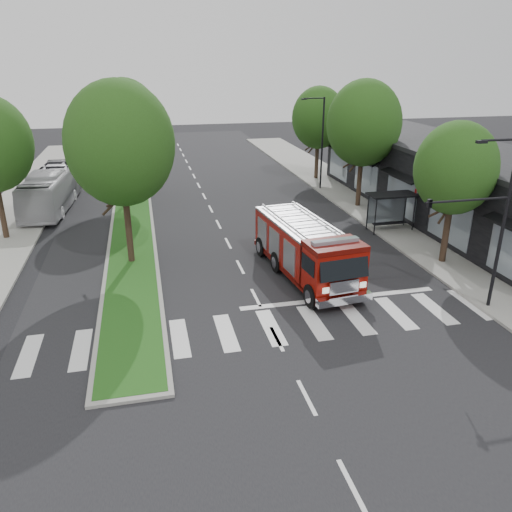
# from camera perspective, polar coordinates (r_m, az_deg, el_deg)

# --- Properties ---
(ground) EXTENTS (140.00, 140.00, 0.00)m
(ground) POSITION_cam_1_polar(r_m,az_deg,el_deg) (24.77, -0.02, -4.79)
(ground) COLOR black
(ground) RESTS_ON ground
(sidewalk_right) EXTENTS (5.00, 80.00, 0.15)m
(sidewalk_right) POSITION_cam_1_polar(r_m,az_deg,el_deg) (37.73, 15.33, 4.00)
(sidewalk_right) COLOR gray
(sidewalk_right) RESTS_ON ground
(median) EXTENTS (3.00, 50.00, 0.15)m
(median) POSITION_cam_1_polar(r_m,az_deg,el_deg) (41.12, -13.94, 5.58)
(median) COLOR gray
(median) RESTS_ON ground
(storefront_row) EXTENTS (8.00, 30.00, 5.00)m
(storefront_row) POSITION_cam_1_polar(r_m,az_deg,el_deg) (39.41, 21.54, 7.66)
(storefront_row) COLOR black
(storefront_row) RESTS_ON ground
(bus_shelter) EXTENTS (3.20, 1.60, 2.61)m
(bus_shelter) POSITION_cam_1_polar(r_m,az_deg,el_deg) (35.03, 15.14, 6.04)
(bus_shelter) COLOR black
(bus_shelter) RESTS_ON ground
(tree_right_near) EXTENTS (4.40, 4.40, 8.05)m
(tree_right_near) POSITION_cam_1_polar(r_m,az_deg,el_deg) (29.29, 21.85, 9.26)
(tree_right_near) COLOR black
(tree_right_near) RESTS_ON ground
(tree_right_mid) EXTENTS (5.60, 5.60, 9.72)m
(tree_right_mid) POSITION_cam_1_polar(r_m,az_deg,el_deg) (39.48, 12.22, 14.60)
(tree_right_mid) COLOR black
(tree_right_mid) RESTS_ON ground
(tree_right_far) EXTENTS (5.00, 5.00, 8.73)m
(tree_right_far) POSITION_cam_1_polar(r_m,az_deg,el_deg) (48.76, 7.17, 15.40)
(tree_right_far) COLOR black
(tree_right_far) RESTS_ON ground
(tree_median_near) EXTENTS (5.80, 5.80, 10.16)m
(tree_median_near) POSITION_cam_1_polar(r_m,az_deg,el_deg) (27.96, -15.26, 12.25)
(tree_median_near) COLOR black
(tree_median_near) RESTS_ON ground
(tree_median_far) EXTENTS (5.60, 5.60, 9.72)m
(tree_median_far) POSITION_cam_1_polar(r_m,az_deg,el_deg) (41.88, -14.75, 14.77)
(tree_median_far) COLOR black
(tree_median_far) RESTS_ON ground
(streetlight_right_near) EXTENTS (4.08, 0.22, 8.00)m
(streetlight_right_near) POSITION_cam_1_polar(r_m,az_deg,el_deg) (24.09, 24.98, 4.27)
(streetlight_right_near) COLOR black
(streetlight_right_near) RESTS_ON ground
(streetlight_right_far) EXTENTS (2.11, 0.20, 8.00)m
(streetlight_right_far) POSITION_cam_1_polar(r_m,az_deg,el_deg) (44.81, 7.41, 13.09)
(streetlight_right_far) COLOR black
(streetlight_right_far) RESTS_ON ground
(fire_engine) EXTENTS (3.72, 9.43, 3.19)m
(fire_engine) POSITION_cam_1_polar(r_m,az_deg,el_deg) (26.81, 5.66, 0.78)
(fire_engine) COLOR #510804
(fire_engine) RESTS_ON ground
(city_bus) EXTENTS (3.36, 11.23, 3.08)m
(city_bus) POSITION_cam_1_polar(r_m,az_deg,el_deg) (42.24, -22.32, 7.07)
(city_bus) COLOR #B5B5B9
(city_bus) RESTS_ON ground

